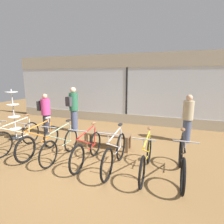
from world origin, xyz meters
TOP-DOWN VIEW (x-y plane):
  - ground_plane at (0.00, 0.00)m, footprint 24.00×24.00m
  - shop_back_wall at (0.00, 3.92)m, footprint 12.00×0.08m
  - bicycle_far_left at (-2.33, -0.14)m, footprint 0.46×1.80m
  - bicycle_left at (-1.49, -0.16)m, footprint 0.46×1.73m
  - bicycle_center_left at (-0.75, -0.19)m, footprint 0.46×1.69m
  - bicycle_center at (0.04, -0.20)m, footprint 0.46×1.69m
  - bicycle_center_right at (0.79, -0.23)m, footprint 0.46×1.77m
  - bicycle_right at (1.53, -0.20)m, footprint 0.46×1.74m
  - bicycle_far_right at (2.29, -0.14)m, footprint 0.46×1.78m
  - accessory_rack at (-3.28, 0.64)m, footprint 0.48×0.48m
  - display_bench at (0.18, 0.90)m, footprint 1.40×0.44m
  - customer_near_rack at (-2.55, 1.41)m, footprint 0.48×0.34m
  - customer_by_window at (2.53, 2.23)m, footprint 0.35×0.35m
  - customer_mid_floor at (-1.69, 2.01)m, footprint 0.42×0.54m

SIDE VIEW (x-z plane):
  - ground_plane at x=0.00m, z-range 0.00..0.00m
  - bicycle_right at x=1.53m, z-range -0.13..0.89m
  - bicycle_center at x=0.04m, z-range -0.13..0.89m
  - bicycle_left at x=-1.49m, z-range -0.13..0.90m
  - bicycle_center_left at x=-0.75m, z-range -0.13..0.90m
  - bicycle_far_right at x=2.29m, z-range -0.13..0.91m
  - display_bench at x=0.18m, z-range 0.15..0.63m
  - bicycle_center_right at x=0.79m, z-range -0.12..0.93m
  - bicycle_far_left at x=-2.33m, z-range -0.12..0.93m
  - accessory_rack at x=-3.28m, z-range -0.16..1.61m
  - customer_near_rack at x=-2.55m, z-range 0.06..1.62m
  - customer_by_window at x=2.53m, z-range 0.04..1.66m
  - customer_mid_floor at x=-1.69m, z-range 0.07..1.86m
  - shop_back_wall at x=0.00m, z-range 0.04..3.24m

